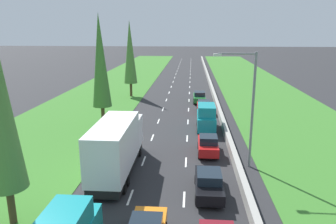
% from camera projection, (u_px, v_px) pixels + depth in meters
% --- Properties ---
extents(ground_plane, '(300.00, 300.00, 0.00)m').
position_uv_depth(ground_plane, '(181.00, 84.00, 64.37)').
color(ground_plane, '#28282B').
rests_on(ground_plane, ground).
extents(grass_verge_left, '(14.00, 140.00, 0.04)m').
position_uv_depth(grass_verge_left, '(118.00, 83.00, 65.26)').
color(grass_verge_left, '#387528').
rests_on(grass_verge_left, ground).
extents(grass_verge_right, '(14.00, 140.00, 0.04)m').
position_uv_depth(grass_verge_right, '(254.00, 85.00, 63.34)').
color(grass_verge_right, '#387528').
rests_on(grass_verge_right, ground).
extents(median_barrier, '(0.44, 120.00, 0.85)m').
position_uv_depth(median_barrier, '(210.00, 83.00, 63.86)').
color(median_barrier, '#9E9B93').
rests_on(median_barrier, ground).
extents(lane_markings, '(3.64, 116.00, 0.01)m').
position_uv_depth(lane_markings, '(181.00, 84.00, 64.36)').
color(lane_markings, white).
rests_on(lane_markings, ground).
extents(white_box_truck_left_lane, '(2.46, 9.40, 4.18)m').
position_uv_depth(white_box_truck_left_lane, '(117.00, 146.00, 24.00)').
color(white_box_truck_left_lane, black).
rests_on(white_box_truck_left_lane, ground).
extents(black_sedan_right_lane, '(1.82, 4.50, 1.64)m').
position_uv_depth(black_sedan_right_lane, '(209.00, 183.00, 21.22)').
color(black_sedan_right_lane, black).
rests_on(black_sedan_right_lane, ground).
extents(red_hatchback_right_lane, '(1.74, 3.90, 1.72)m').
position_uv_depth(red_hatchback_right_lane, '(208.00, 145.00, 28.15)').
color(red_hatchback_right_lane, red).
rests_on(red_hatchback_right_lane, ground).
extents(teal_van_right_lane, '(1.96, 4.90, 2.82)m').
position_uv_depth(teal_van_right_lane, '(206.00, 117.00, 34.78)').
color(teal_van_right_lane, teal).
rests_on(teal_van_right_lane, ground).
extents(red_hatchback_right_lane_fifth, '(1.74, 3.90, 1.72)m').
position_uv_depth(red_hatchback_right_lane_fifth, '(204.00, 107.00, 42.05)').
color(red_hatchback_right_lane_fifth, red).
rests_on(red_hatchback_right_lane_fifth, ground).
extents(green_sedan_right_lane, '(1.82, 4.50, 1.64)m').
position_uv_depth(green_sedan_right_lane, '(199.00, 97.00, 48.22)').
color(green_sedan_right_lane, '#237A33').
rests_on(green_sedan_right_lane, ground).
extents(poplar_tree_second, '(2.11, 2.11, 12.38)m').
position_uv_depth(poplar_tree_second, '(100.00, 61.00, 35.21)').
color(poplar_tree_second, '#4C3823').
rests_on(poplar_tree_second, ground).
extents(poplar_tree_third, '(2.10, 2.10, 12.03)m').
position_uv_depth(poplar_tree_third, '(130.00, 52.00, 51.05)').
color(poplar_tree_third, '#4C3823').
rests_on(poplar_tree_third, ground).
extents(street_light_mast, '(3.20, 0.28, 9.00)m').
position_uv_depth(street_light_mast, '(248.00, 102.00, 24.49)').
color(street_light_mast, gray).
rests_on(street_light_mast, ground).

